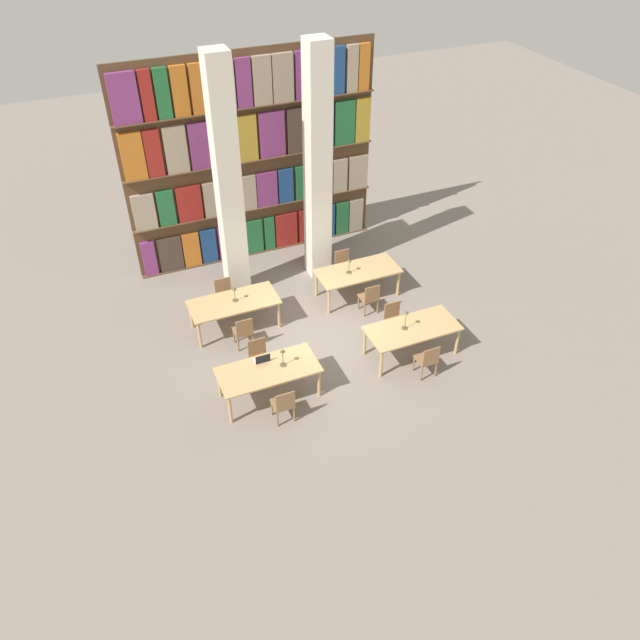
{
  "coord_description": "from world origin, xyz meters",
  "views": [
    {
      "loc": [
        -4.34,
        -10.37,
        9.53
      ],
      "look_at": [
        0.0,
        -0.13,
        0.69
      ],
      "focal_mm": 35.0,
      "sensor_mm": 36.0,
      "label": 1
    }
  ],
  "objects_px": {
    "reading_table_0": "(268,372)",
    "chair_2": "(428,359)",
    "desk_lamp_0": "(283,355)",
    "chair_5": "(225,294)",
    "laptop": "(262,359)",
    "desk_lamp_3": "(349,264)",
    "reading_table_3": "(358,273)",
    "chair_0": "(284,404)",
    "desk_lamp_2": "(234,292)",
    "desk_lamp_1": "(406,317)",
    "chair_4": "(243,331)",
    "chair_3": "(394,319)",
    "chair_7": "(344,265)",
    "pillar_left": "(228,185)",
    "chair_1": "(259,357)",
    "pillar_center": "(318,168)",
    "chair_6": "(370,297)",
    "reading_table_2": "(234,304)",
    "reading_table_1": "(412,330)"
  },
  "relations": [
    {
      "from": "pillar_left",
      "to": "reading_table_0",
      "type": "bearing_deg",
      "value": -97.5
    },
    {
      "from": "chair_2",
      "to": "reading_table_2",
      "type": "relative_size",
      "value": 0.41
    },
    {
      "from": "chair_0",
      "to": "chair_5",
      "type": "bearing_deg",
      "value": 90.66
    },
    {
      "from": "reading_table_3",
      "to": "desk_lamp_3",
      "type": "relative_size",
      "value": 5.17
    },
    {
      "from": "reading_table_0",
      "to": "chair_6",
      "type": "relative_size",
      "value": 2.42
    },
    {
      "from": "reading_table_2",
      "to": "desk_lamp_1",
      "type": "bearing_deg",
      "value": -37.32
    },
    {
      "from": "chair_2",
      "to": "chair_5",
      "type": "relative_size",
      "value": 1.0
    },
    {
      "from": "chair_3",
      "to": "chair_7",
      "type": "height_order",
      "value": "same"
    },
    {
      "from": "reading_table_0",
      "to": "chair_2",
      "type": "bearing_deg",
      "value": -12.36
    },
    {
      "from": "desk_lamp_0",
      "to": "chair_5",
      "type": "relative_size",
      "value": 0.5
    },
    {
      "from": "laptop",
      "to": "desk_lamp_3",
      "type": "relative_size",
      "value": 0.79
    },
    {
      "from": "desk_lamp_0",
      "to": "desk_lamp_3",
      "type": "height_order",
      "value": "desk_lamp_0"
    },
    {
      "from": "chair_1",
      "to": "laptop",
      "type": "height_order",
      "value": "laptop"
    },
    {
      "from": "reading_table_0",
      "to": "reading_table_3",
      "type": "height_order",
      "value": "same"
    },
    {
      "from": "reading_table_0",
      "to": "chair_4",
      "type": "relative_size",
      "value": 2.42
    },
    {
      "from": "chair_2",
      "to": "chair_0",
      "type": "bearing_deg",
      "value": -179.5
    },
    {
      "from": "chair_6",
      "to": "desk_lamp_3",
      "type": "xyz_separation_m",
      "value": [
        -0.21,
        0.77,
        0.58
      ]
    },
    {
      "from": "reading_table_1",
      "to": "chair_3",
      "type": "bearing_deg",
      "value": 92.55
    },
    {
      "from": "chair_2",
      "to": "desk_lamp_2",
      "type": "distance_m",
      "value": 4.69
    },
    {
      "from": "chair_0",
      "to": "reading_table_3",
      "type": "xyz_separation_m",
      "value": [
        3.23,
        3.32,
        0.23
      ]
    },
    {
      "from": "chair_6",
      "to": "reading_table_0",
      "type": "bearing_deg",
      "value": -151.16
    },
    {
      "from": "reading_table_1",
      "to": "chair_4",
      "type": "relative_size",
      "value": 2.42
    },
    {
      "from": "desk_lamp_0",
      "to": "reading_table_2",
      "type": "relative_size",
      "value": 0.21
    },
    {
      "from": "desk_lamp_0",
      "to": "chair_2",
      "type": "bearing_deg",
      "value": -13.61
    },
    {
      "from": "reading_table_2",
      "to": "desk_lamp_2",
      "type": "relative_size",
      "value": 5.42
    },
    {
      "from": "reading_table_0",
      "to": "reading_table_1",
      "type": "height_order",
      "value": "same"
    },
    {
      "from": "chair_2",
      "to": "chair_5",
      "type": "bearing_deg",
      "value": 130.01
    },
    {
      "from": "chair_4",
      "to": "desk_lamp_2",
      "type": "bearing_deg",
      "value": 84.68
    },
    {
      "from": "chair_7",
      "to": "pillar_center",
      "type": "bearing_deg",
      "value": -55.62
    },
    {
      "from": "desk_lamp_2",
      "to": "desk_lamp_3",
      "type": "xyz_separation_m",
      "value": [
        2.96,
        0.02,
        0.01
      ]
    },
    {
      "from": "reading_table_1",
      "to": "reading_table_2",
      "type": "xyz_separation_m",
      "value": [
        -3.39,
        2.49,
        0.0
      ]
    },
    {
      "from": "chair_3",
      "to": "chair_7",
      "type": "relative_size",
      "value": 1.0
    },
    {
      "from": "desk_lamp_1",
      "to": "chair_4",
      "type": "height_order",
      "value": "desk_lamp_1"
    },
    {
      "from": "chair_0",
      "to": "chair_7",
      "type": "distance_m",
      "value": 5.2
    },
    {
      "from": "laptop",
      "to": "desk_lamp_3",
      "type": "distance_m",
      "value": 3.81
    },
    {
      "from": "pillar_left",
      "to": "reading_table_0",
      "type": "height_order",
      "value": "pillar_left"
    },
    {
      "from": "pillar_left",
      "to": "chair_1",
      "type": "bearing_deg",
      "value": -98.5
    },
    {
      "from": "chair_4",
      "to": "chair_7",
      "type": "relative_size",
      "value": 1.0
    },
    {
      "from": "chair_5",
      "to": "reading_table_1",
      "type": "bearing_deg",
      "value": 136.34
    },
    {
      "from": "desk_lamp_3",
      "to": "reading_table_3",
      "type": "bearing_deg",
      "value": -0.59
    },
    {
      "from": "pillar_center",
      "to": "chair_5",
      "type": "height_order",
      "value": "pillar_center"
    },
    {
      "from": "chair_0",
      "to": "laptop",
      "type": "bearing_deg",
      "value": 93.96
    },
    {
      "from": "chair_7",
      "to": "reading_table_3",
      "type": "bearing_deg",
      "value": 92.57
    },
    {
      "from": "reading_table_0",
      "to": "laptop",
      "type": "distance_m",
      "value": 0.31
    },
    {
      "from": "chair_3",
      "to": "chair_5",
      "type": "xyz_separation_m",
      "value": [
        -3.38,
        2.49,
        0.0
      ]
    },
    {
      "from": "chair_4",
      "to": "chair_6",
      "type": "height_order",
      "value": "same"
    },
    {
      "from": "chair_5",
      "to": "reading_table_0",
      "type": "bearing_deg",
      "value": 90.05
    },
    {
      "from": "desk_lamp_0",
      "to": "chair_7",
      "type": "relative_size",
      "value": 0.5
    },
    {
      "from": "desk_lamp_2",
      "to": "laptop",
      "type": "bearing_deg",
      "value": -92.54
    },
    {
      "from": "reading_table_3",
      "to": "chair_2",
      "type": "bearing_deg",
      "value": -88.22
    }
  ]
}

